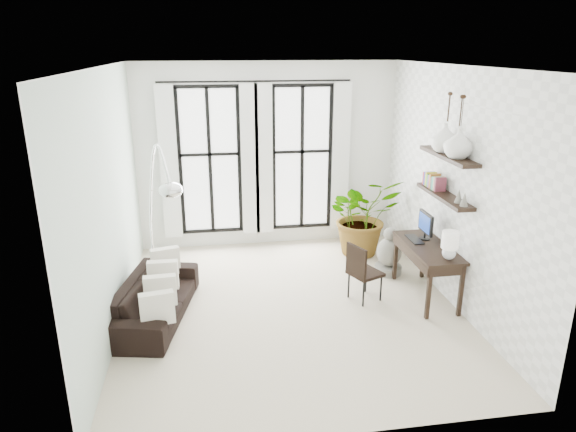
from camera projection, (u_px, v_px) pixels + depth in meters
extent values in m
plane|color=beige|center=(290.00, 307.00, 7.09)|extent=(5.00, 5.00, 0.00)
plane|color=white|center=(291.00, 66.00, 6.08)|extent=(5.00, 5.00, 0.00)
plane|color=silver|center=(109.00, 204.00, 6.25)|extent=(0.00, 5.00, 5.00)
plane|color=white|center=(455.00, 189.00, 6.91)|extent=(0.00, 5.00, 5.00)
plane|color=white|center=(268.00, 156.00, 8.93)|extent=(4.50, 0.00, 4.50)
cube|color=white|center=(210.00, 161.00, 8.77)|extent=(1.00, 0.02, 2.50)
cube|color=white|center=(169.00, 164.00, 8.57)|extent=(0.30, 0.04, 2.60)
cube|color=white|center=(250.00, 161.00, 8.77)|extent=(0.30, 0.04, 2.60)
cube|color=white|center=(302.00, 158.00, 9.00)|extent=(1.00, 0.02, 2.50)
cube|color=white|center=(264.00, 161.00, 8.81)|extent=(0.30, 0.04, 2.60)
cube|color=white|center=(341.00, 158.00, 9.01)|extent=(0.30, 0.04, 2.60)
cylinder|color=black|center=(255.00, 81.00, 8.38)|extent=(3.20, 0.03, 0.03)
cube|color=black|center=(444.00, 196.00, 6.94)|extent=(0.25, 1.30, 0.05)
cube|color=black|center=(448.00, 156.00, 6.76)|extent=(0.25, 1.30, 0.05)
cube|color=#B22C36|center=(428.00, 178.00, 7.41)|extent=(0.16, 0.03, 0.18)
cube|color=#363FBD|center=(429.00, 179.00, 7.37)|extent=(0.16, 0.03, 0.18)
cube|color=yellow|center=(431.00, 179.00, 7.33)|extent=(0.16, 0.04, 0.18)
cube|color=green|center=(432.00, 180.00, 7.29)|extent=(0.16, 0.04, 0.18)
cube|color=purple|center=(433.00, 181.00, 7.25)|extent=(0.16, 0.04, 0.18)
cube|color=orange|center=(435.00, 182.00, 7.20)|extent=(0.16, 0.04, 0.18)
cube|color=#535353|center=(436.00, 183.00, 7.16)|extent=(0.16, 0.04, 0.18)
cube|color=teal|center=(437.00, 183.00, 7.12)|extent=(0.16, 0.04, 0.18)
cube|color=tan|center=(439.00, 184.00, 7.08)|extent=(0.16, 0.04, 0.18)
cube|color=brown|center=(440.00, 185.00, 7.04)|extent=(0.16, 0.04, 0.18)
cone|color=gray|center=(459.00, 196.00, 6.52)|extent=(0.10, 0.10, 0.18)
cone|color=gray|center=(464.00, 199.00, 6.38)|extent=(0.10, 0.10, 0.18)
imported|color=black|center=(155.00, 298.00, 6.74)|extent=(1.11, 2.01, 0.55)
cube|color=silver|center=(157.00, 308.00, 6.03)|extent=(0.40, 0.12, 0.40)
cube|color=silver|center=(160.00, 290.00, 6.46)|extent=(0.40, 0.12, 0.40)
cube|color=silver|center=(163.00, 275.00, 6.90)|extent=(0.40, 0.12, 0.40)
cube|color=silver|center=(165.00, 261.00, 7.34)|extent=(0.40, 0.12, 0.40)
imported|color=#2D7228|center=(363.00, 216.00, 8.73)|extent=(1.35, 1.21, 1.37)
cube|color=black|center=(428.00, 247.00, 7.14)|extent=(0.56, 1.33, 0.04)
cube|color=black|center=(426.00, 253.00, 7.17)|extent=(0.51, 1.26, 0.12)
cube|color=black|center=(429.00, 293.00, 6.66)|extent=(0.05, 0.05, 0.73)
cube|color=black|center=(461.00, 291.00, 6.73)|extent=(0.05, 0.05, 0.73)
cube|color=black|center=(396.00, 257.00, 7.81)|extent=(0.05, 0.05, 0.73)
cube|color=black|center=(423.00, 255.00, 7.87)|extent=(0.05, 0.05, 0.73)
cube|color=black|center=(426.00, 223.00, 7.31)|extent=(0.04, 0.42, 0.30)
cube|color=navy|center=(424.00, 223.00, 7.30)|extent=(0.00, 0.36, 0.24)
cube|color=black|center=(414.00, 239.00, 7.36)|extent=(0.15, 0.40, 0.02)
sphere|color=silver|center=(449.00, 254.00, 6.64)|extent=(0.18, 0.18, 0.18)
cylinder|color=white|center=(450.00, 240.00, 6.58)|extent=(0.22, 0.22, 0.22)
cube|color=black|center=(365.00, 273.00, 7.19)|extent=(0.53, 0.53, 0.04)
cube|color=black|center=(356.00, 261.00, 7.03)|extent=(0.19, 0.38, 0.45)
cylinder|color=black|center=(357.00, 293.00, 7.08)|extent=(0.03, 0.03, 0.37)
cylinder|color=black|center=(379.00, 291.00, 7.13)|extent=(0.03, 0.03, 0.37)
cylinder|color=black|center=(351.00, 283.00, 7.38)|extent=(0.03, 0.03, 0.37)
cylinder|color=black|center=(372.00, 281.00, 7.43)|extent=(0.03, 0.03, 0.37)
cylinder|color=silver|center=(156.00, 281.00, 7.75)|extent=(0.34, 0.34, 0.09)
cylinder|color=silver|center=(153.00, 253.00, 7.60)|extent=(0.03, 0.03, 0.93)
ellipsoid|color=silver|center=(171.00, 190.00, 6.37)|extent=(0.30, 0.30, 0.19)
cylinder|color=gray|center=(388.00, 269.00, 8.13)|extent=(0.42, 0.42, 0.13)
ellipsoid|color=gray|center=(389.00, 252.00, 8.03)|extent=(0.38, 0.38, 0.47)
sphere|color=gray|center=(390.00, 234.00, 7.94)|extent=(0.21, 0.21, 0.21)
imported|color=white|center=(459.00, 143.00, 6.46)|extent=(0.37, 0.37, 0.38)
imported|color=white|center=(445.00, 138.00, 6.83)|extent=(0.37, 0.37, 0.38)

